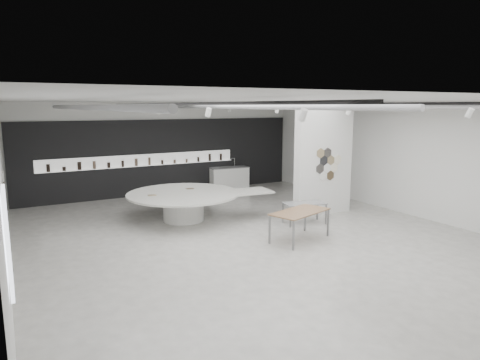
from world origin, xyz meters
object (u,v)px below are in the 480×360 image
display_island (186,202)px  kitchen_counter (229,178)px  sample_table_wood (300,213)px  partition_column (324,162)px  sample_table_stone (305,205)px

display_island → kitchen_counter: size_ratio=2.66×
sample_table_wood → kitchen_counter: 7.71m
kitchen_counter → partition_column: bearing=-75.9°
sample_table_wood → kitchen_counter: (1.75, 7.51, -0.27)m
sample_table_wood → sample_table_stone: 1.74m
sample_table_wood → display_island: bearing=119.6°
partition_column → sample_table_wood: 3.33m
sample_table_stone → kitchen_counter: (0.60, 6.22, -0.12)m
display_island → kitchen_counter: (3.71, 4.06, -0.11)m
sample_table_wood → sample_table_stone: bearing=48.2°
display_island → sample_table_stone: 3.78m
display_island → sample_table_stone: (3.11, -2.16, 0.01)m
sample_table_wood → kitchen_counter: size_ratio=1.08×
partition_column → kitchen_counter: partition_column is taller
kitchen_counter → sample_table_wood: bearing=-96.3°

